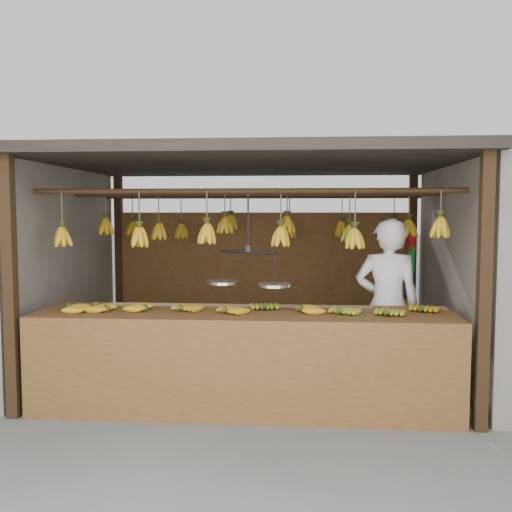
{
  "coord_description": "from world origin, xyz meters",
  "views": [
    {
      "loc": [
        0.5,
        -6.22,
        1.81
      ],
      "look_at": [
        0.0,
        0.3,
        1.3
      ],
      "focal_mm": 40.0,
      "sensor_mm": 36.0,
      "label": 1
    }
  ],
  "objects": [
    {
      "name": "bag_bundles",
      "position": [
        1.94,
        1.35,
        1.0
      ],
      "size": [
        0.08,
        0.26,
        1.3
      ],
      "color": "red",
      "rests_on": "ground"
    },
    {
      "name": "counter",
      "position": [
        -0.0,
        -1.24,
        0.72
      ],
      "size": [
        3.81,
        0.87,
        0.96
      ],
      "color": "brown",
      "rests_on": "ground"
    },
    {
      "name": "vendor",
      "position": [
        1.38,
        -0.5,
        0.87
      ],
      "size": [
        0.67,
        0.46,
        1.74
      ],
      "primitive_type": "imported",
      "rotation": [
        0.0,
        0.0,
        3.06
      ],
      "color": "white",
      "rests_on": "ground"
    },
    {
      "name": "ground",
      "position": [
        0.0,
        0.0,
        0.0
      ],
      "size": [
        80.0,
        80.0,
        0.0
      ],
      "primitive_type": "plane",
      "color": "#5B5B57"
    },
    {
      "name": "stall",
      "position": [
        0.0,
        0.33,
        1.97
      ],
      "size": [
        4.3,
        3.3,
        2.4
      ],
      "color": "black",
      "rests_on": "ground"
    },
    {
      "name": "hanging_bananas",
      "position": [
        0.0,
        -0.01,
        1.61
      ],
      "size": [
        3.63,
        2.23,
        0.39
      ],
      "color": "#C48E15",
      "rests_on": "ground"
    },
    {
      "name": "balance_scale",
      "position": [
        0.03,
        -1.0,
        1.18
      ],
      "size": [
        0.8,
        0.47,
        0.87
      ],
      "color": "black",
      "rests_on": "ground"
    }
  ]
}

